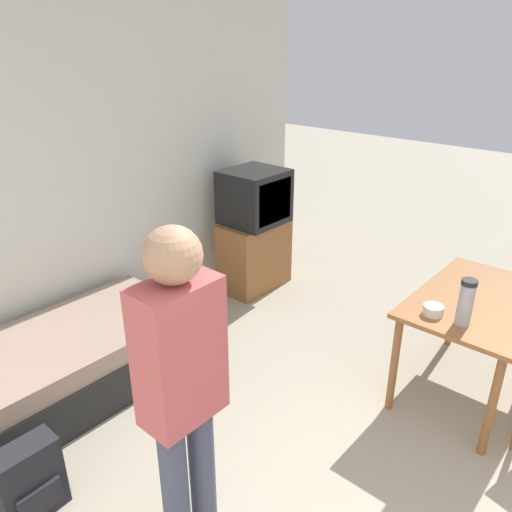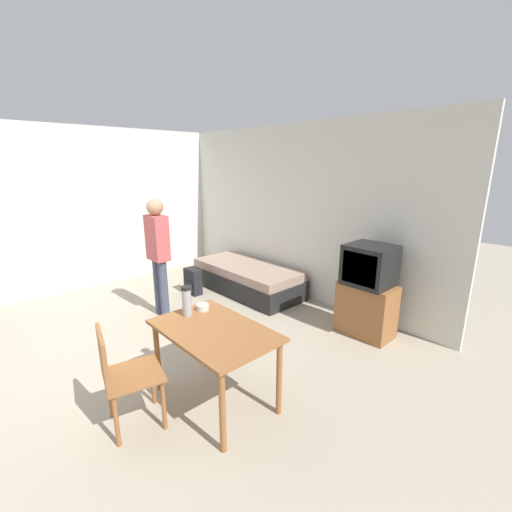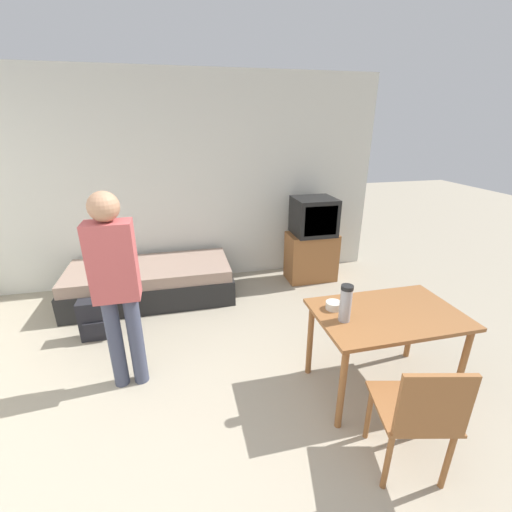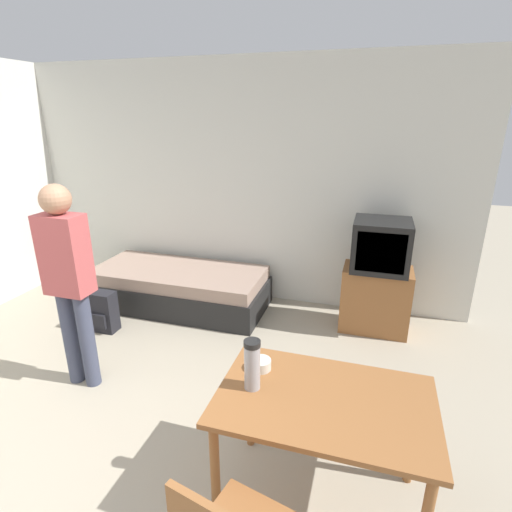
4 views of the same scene
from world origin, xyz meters
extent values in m
cube|color=silver|center=(0.00, 3.37, 1.35)|extent=(5.68, 0.06, 2.70)
cube|color=black|center=(-0.31, 2.82, 0.16)|extent=(1.99, 0.87, 0.31)
cube|color=gray|center=(-0.31, 2.82, 0.38)|extent=(1.93, 0.85, 0.14)
cube|color=brown|center=(1.86, 2.92, 0.33)|extent=(0.67, 0.40, 0.67)
cube|color=black|center=(1.86, 2.92, 0.92)|extent=(0.54, 0.50, 0.49)
cube|color=black|center=(1.86, 2.67, 0.92)|extent=(0.44, 0.01, 0.38)
cube|color=brown|center=(1.61, 0.77, 0.71)|extent=(1.12, 0.72, 0.03)
cylinder|color=brown|center=(1.11, 0.47, 0.35)|extent=(0.05, 0.05, 0.69)
cylinder|color=brown|center=(1.11, 1.07, 0.35)|extent=(0.05, 0.05, 0.69)
cylinder|color=brown|center=(2.11, 1.07, 0.35)|extent=(0.05, 0.05, 0.69)
cylinder|color=#3D4256|center=(-0.50, 1.31, 0.41)|extent=(0.12, 0.12, 0.82)
cylinder|color=#3D4256|center=(-0.34, 1.31, 0.41)|extent=(0.12, 0.12, 0.82)
cube|color=#B24C4C|center=(-0.42, 1.31, 1.13)|extent=(0.34, 0.20, 0.61)
sphere|color=#A87A5B|center=(-0.42, 1.31, 1.54)|extent=(0.22, 0.22, 0.22)
cylinder|color=#99999E|center=(1.22, 0.75, 0.87)|extent=(0.09, 0.09, 0.29)
cylinder|color=black|center=(1.22, 0.75, 1.00)|extent=(0.09, 0.09, 0.03)
cylinder|color=beige|center=(1.22, 0.92, 0.75)|extent=(0.12, 0.12, 0.06)
cube|color=black|center=(-0.82, 2.08, 0.21)|extent=(0.32, 0.16, 0.43)
cube|color=black|center=(-0.82, 1.99, 0.15)|extent=(0.22, 0.03, 0.15)
camera|label=1|loc=(-1.45, 0.01, 2.26)|focal=35.00mm
camera|label=2|loc=(3.83, -0.78, 2.10)|focal=24.00mm
camera|label=3|loc=(0.09, -1.23, 2.10)|focal=24.00mm
camera|label=4|loc=(1.76, -0.96, 2.11)|focal=28.00mm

